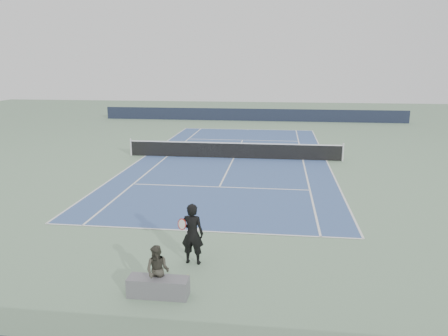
# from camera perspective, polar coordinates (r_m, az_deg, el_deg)

# --- Properties ---
(ground) EXTENTS (80.00, 80.00, 0.00)m
(ground) POSITION_cam_1_polar(r_m,az_deg,el_deg) (26.32, 1.28, 1.28)
(ground) COLOR gray
(court_surface) EXTENTS (10.97, 23.77, 0.01)m
(court_surface) POSITION_cam_1_polar(r_m,az_deg,el_deg) (26.31, 1.28, 1.29)
(court_surface) COLOR #3B568C
(court_surface) RESTS_ON ground
(tennis_net) EXTENTS (12.90, 0.10, 1.07)m
(tennis_net) POSITION_cam_1_polar(r_m,az_deg,el_deg) (26.21, 1.28, 2.36)
(tennis_net) COLOR silver
(tennis_net) RESTS_ON ground
(windscreen_far) EXTENTS (30.00, 0.25, 1.20)m
(windscreen_far) POSITION_cam_1_polar(r_m,az_deg,el_deg) (43.83, 3.73, 6.95)
(windscreen_far) COLOR black
(windscreen_far) RESTS_ON ground
(tennis_player) EXTENTS (0.80, 0.52, 1.78)m
(tennis_player) POSITION_cam_1_polar(r_m,az_deg,el_deg) (12.46, -4.17, -8.55)
(tennis_player) COLOR black
(tennis_player) RESTS_ON ground
(tennis_ball) EXTENTS (0.07, 0.07, 0.07)m
(tennis_ball) POSITION_cam_1_polar(r_m,az_deg,el_deg) (12.02, -4.75, -13.89)
(tennis_ball) COLOR yellow
(tennis_ball) RESTS_ON ground
(spectator_bench) EXTENTS (1.54, 0.68, 1.30)m
(spectator_bench) POSITION_cam_1_polar(r_m,az_deg,el_deg) (11.07, -8.62, -14.07)
(spectator_bench) COLOR slate
(spectator_bench) RESTS_ON ground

